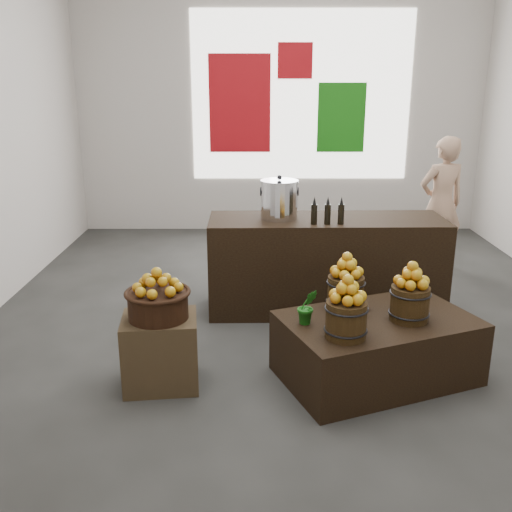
{
  "coord_description": "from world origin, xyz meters",
  "views": [
    {
      "loc": [
        -0.39,
        -5.17,
        2.23
      ],
      "look_at": [
        -0.37,
        -0.4,
        0.76
      ],
      "focal_mm": 40.0,
      "sensor_mm": 36.0,
      "label": 1
    }
  ],
  "objects_px": {
    "display_table": "(377,348)",
    "shopper": "(441,204)",
    "crate": "(161,351)",
    "wicker_basket": "(158,305)",
    "counter": "(325,264)",
    "stock_pot_left": "(279,201)"
  },
  "relations": [
    {
      "from": "display_table",
      "to": "shopper",
      "type": "bearing_deg",
      "value": 43.12
    },
    {
      "from": "shopper",
      "to": "crate",
      "type": "bearing_deg",
      "value": 29.32
    },
    {
      "from": "wicker_basket",
      "to": "counter",
      "type": "bearing_deg",
      "value": 46.98
    },
    {
      "from": "display_table",
      "to": "counter",
      "type": "height_order",
      "value": "counter"
    },
    {
      "from": "display_table",
      "to": "crate",
      "type": "bearing_deg",
      "value": 162.5
    },
    {
      "from": "crate",
      "to": "display_table",
      "type": "xyz_separation_m",
      "value": [
        1.66,
        0.11,
        -0.03
      ]
    },
    {
      "from": "counter",
      "to": "stock_pot_left",
      "type": "height_order",
      "value": "stock_pot_left"
    },
    {
      "from": "stock_pot_left",
      "to": "shopper",
      "type": "xyz_separation_m",
      "value": [
        2.01,
        1.33,
        -0.31
      ]
    },
    {
      "from": "display_table",
      "to": "stock_pot_left",
      "type": "xyz_separation_m",
      "value": [
        -0.71,
        1.4,
        0.87
      ]
    },
    {
      "from": "counter",
      "to": "crate",
      "type": "bearing_deg",
      "value": -133.72
    },
    {
      "from": "wicker_basket",
      "to": "crate",
      "type": "bearing_deg",
      "value": 0.0
    },
    {
      "from": "shopper",
      "to": "counter",
      "type": "bearing_deg",
      "value": 26.11
    },
    {
      "from": "counter",
      "to": "shopper",
      "type": "height_order",
      "value": "shopper"
    },
    {
      "from": "counter",
      "to": "display_table",
      "type": "bearing_deg",
      "value": -81.12
    },
    {
      "from": "crate",
      "to": "counter",
      "type": "relative_size",
      "value": 0.24
    },
    {
      "from": "wicker_basket",
      "to": "shopper",
      "type": "relative_size",
      "value": 0.27
    },
    {
      "from": "shopper",
      "to": "display_table",
      "type": "bearing_deg",
      "value": 49.98
    },
    {
      "from": "crate",
      "to": "counter",
      "type": "height_order",
      "value": "counter"
    },
    {
      "from": "display_table",
      "to": "stock_pot_left",
      "type": "relative_size",
      "value": 4.04
    },
    {
      "from": "crate",
      "to": "shopper",
      "type": "bearing_deg",
      "value": 43.86
    },
    {
      "from": "crate",
      "to": "stock_pot_left",
      "type": "relative_size",
      "value": 1.55
    },
    {
      "from": "wicker_basket",
      "to": "stock_pot_left",
      "type": "distance_m",
      "value": 1.85
    }
  ]
}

